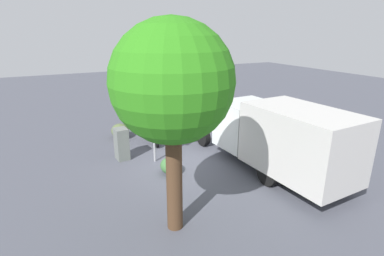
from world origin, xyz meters
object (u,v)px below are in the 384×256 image
box_truck_near (278,134)px  motorcycle (153,133)px  utility_cabinet (122,144)px  bike_rack_hoop (120,148)px  street_tree (172,84)px  stop_sign (153,110)px

box_truck_near → motorcycle: 5.95m
utility_cabinet → bike_rack_hoop: bearing=-8.7°
box_truck_near → street_tree: bearing=103.4°
motorcycle → stop_sign: size_ratio=0.55×
box_truck_near → motorcycle: box_truck_near is taller
utility_cabinet → motorcycle: bearing=-56.7°
bike_rack_hoop → utility_cabinet: bearing=171.3°
box_truck_near → bike_rack_hoop: bearing=40.6°
motorcycle → bike_rack_hoop: motorcycle is taller
stop_sign → utility_cabinet: 2.07m
street_tree → utility_cabinet: bearing=1.8°
box_truck_near → bike_rack_hoop: size_ratio=8.42×
box_truck_near → utility_cabinet: box_truck_near is taller
box_truck_near → stop_sign: bearing=49.3°
box_truck_near → stop_sign: stop_sign is taller
motorcycle → stop_sign: bearing=167.2°
motorcycle → stop_sign: 2.71m
utility_cabinet → bike_rack_hoop: size_ratio=1.57×
stop_sign → utility_cabinet: bearing=52.7°
motorcycle → street_tree: street_tree is taller
stop_sign → box_truck_near: bearing=-128.0°
motorcycle → utility_cabinet: size_ratio=1.35×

